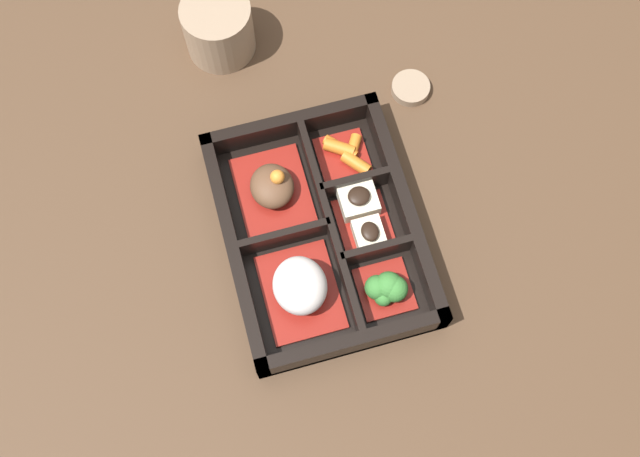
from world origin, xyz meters
TOP-DOWN VIEW (x-y plane):
  - ground_plane at (0.00, 0.00)m, footprint 3.00×3.00m
  - bento_base at (0.00, 0.00)m, footprint 0.28×0.21m
  - bento_rim at (-0.00, -0.00)m, footprint 0.28×0.21m
  - bowl_rice at (-0.06, 0.04)m, footprint 0.10×0.08m
  - bowl_stew at (0.06, 0.04)m, footprint 0.10×0.08m
  - bowl_greens at (-0.09, -0.05)m, footprint 0.06×0.06m
  - bowl_tofu at (0.00, -0.05)m, footprint 0.08×0.06m
  - bowl_carrots at (0.08, -0.05)m, footprint 0.07×0.06m
  - tea_cup at (0.28, 0.05)m, footprint 0.09×0.09m
  - sauce_dish at (0.15, -0.16)m, footprint 0.05×0.05m

SIDE VIEW (x-z plane):
  - ground_plane at x=0.00m, z-range 0.00..0.00m
  - bento_base at x=0.00m, z-range 0.00..0.01m
  - sauce_dish at x=0.15m, z-range 0.00..0.01m
  - bowl_carrots at x=0.08m, z-range 0.01..0.03m
  - bento_rim at x=0.00m, z-range 0.00..0.04m
  - bowl_tofu at x=0.00m, z-range 0.01..0.04m
  - bowl_stew at x=0.06m, z-range 0.00..0.05m
  - bowl_greens at x=-0.09m, z-range 0.01..0.04m
  - bowl_rice at x=-0.06m, z-range 0.01..0.06m
  - tea_cup at x=0.28m, z-range 0.00..0.08m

